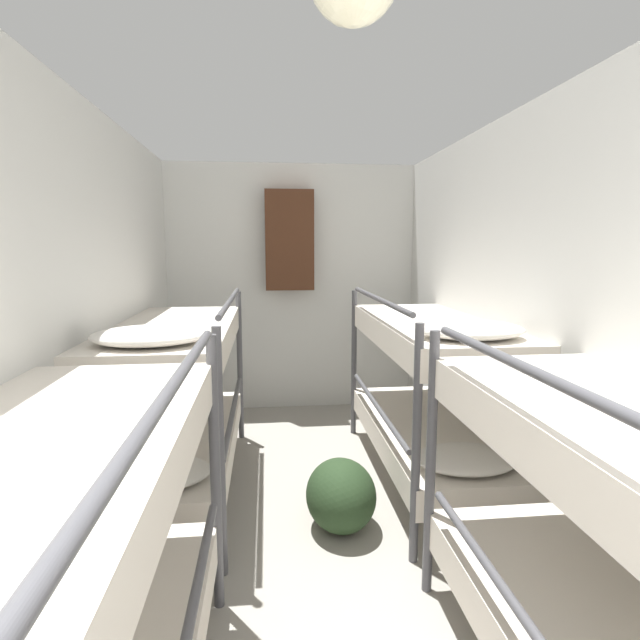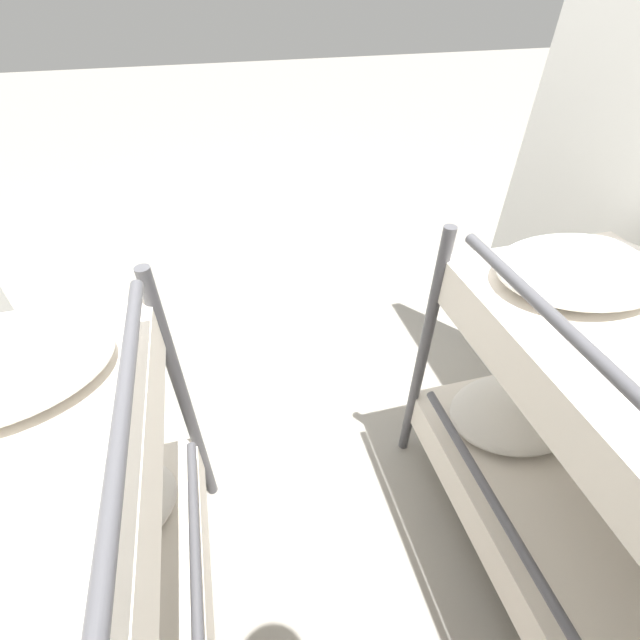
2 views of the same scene
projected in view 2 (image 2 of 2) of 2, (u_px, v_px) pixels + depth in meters
name	position (u px, v px, depth m)	size (l,w,h in m)	color
ground_plane	(288.00, 379.00, 2.45)	(20.00, 20.00, 0.00)	gray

